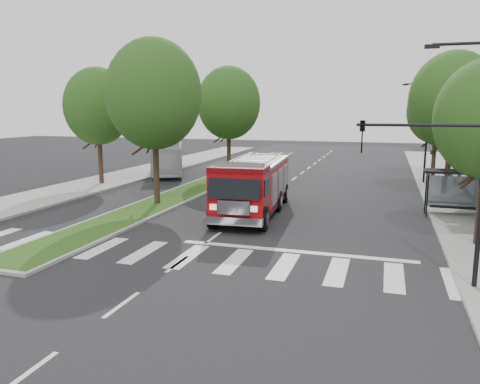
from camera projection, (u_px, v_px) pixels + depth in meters
The scene contains 14 objects.
ground at pixel (214, 238), 21.84m from camera, with size 140.00×140.00×0.00m, color black.
sidewalk_right at pixel (472, 210), 27.56m from camera, with size 5.00×80.00×0.15m, color gray.
sidewalk_left at pixel (81, 188), 35.48m from camera, with size 5.00×80.00×0.15m, color gray.
median at pixel (222, 178), 40.51m from camera, with size 3.00×50.00×0.15m.
bus_shelter at pixel (454, 180), 25.86m from camera, with size 3.20×1.60×2.61m.
tree_right_mid at pixel (453, 101), 30.50m from camera, with size 5.60×5.60×9.72m.
tree_right_far at pixel (437, 111), 40.01m from camera, with size 5.00×5.00×8.73m.
tree_median_near at pixel (154, 94), 28.06m from camera, with size 5.80×5.80×10.16m.
tree_median_far at pixel (229, 103), 41.28m from camera, with size 5.60×5.60×9.72m.
tree_left_mid at pixel (98, 106), 36.16m from camera, with size 5.20×5.20×9.16m.
streetlight_right_near at pixel (456, 149), 14.92m from camera, with size 4.08×0.22×8.00m.
streetlight_right_far at pixel (425, 128), 36.83m from camera, with size 2.11×0.20×8.00m.
fire_engine at pixel (253, 186), 26.62m from camera, with size 3.55×9.79×3.33m.
city_bus at pixel (168, 157), 43.83m from camera, with size 2.57×11.00×3.06m, color #B2B2B7.
Camera 1 is at (7.49, -19.81, 5.89)m, focal length 35.00 mm.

